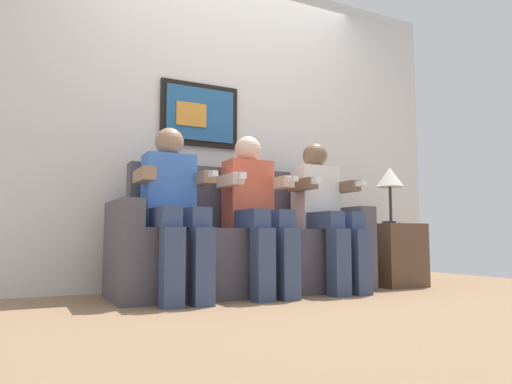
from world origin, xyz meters
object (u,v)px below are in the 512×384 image
person_on_right (325,208)px  spare_remote_on_table (392,223)px  person_in_middle (255,206)px  side_table_right (393,255)px  person_on_left (174,203)px  table_lamp (390,180)px  couch (245,249)px

person_on_right → spare_remote_on_table: size_ratio=8.54×
person_in_middle → side_table_right: person_in_middle is taller
person_on_left → side_table_right: bearing=1.9°
person_on_left → table_lamp: bearing=1.1°
person_on_left → spare_remote_on_table: bearing=1.0°
side_table_right → table_lamp: table_lamp is taller
person_on_left → side_table_right: size_ratio=2.22×
person_in_middle → side_table_right: 1.33m
person_on_left → spare_remote_on_table: person_on_left is taller
couch → side_table_right: bearing=-4.7°
table_lamp → spare_remote_on_table: 0.35m
couch → spare_remote_on_table: (1.25, -0.14, 0.20)m
couch → person_in_middle: (-0.00, -0.17, 0.29)m
person_on_right → side_table_right: (0.70, 0.06, -0.36)m
couch → person_in_middle: 0.34m
person_in_middle → spare_remote_on_table: bearing=1.5°
person_on_left → spare_remote_on_table: (1.82, 0.03, -0.10)m
couch → table_lamp: bearing=-6.0°
table_lamp → person_on_right: bearing=-176.9°
couch → side_table_right: (1.28, -0.11, -0.06)m
couch → person_on_left: bearing=-163.8°
couch → person_in_middle: size_ratio=1.67×
side_table_right → person_on_right: bearing=-175.0°
couch → table_lamp: size_ratio=4.03×
couch → person_on_left: (-0.57, -0.17, 0.29)m
person_on_left → table_lamp: size_ratio=2.41×
person_on_left → couch: bearing=16.2°
person_on_left → table_lamp: 1.84m
couch → table_lamp: (1.25, -0.13, 0.55)m
person_in_middle → table_lamp: person_in_middle is taller
side_table_right → couch: bearing=175.3°
person_in_middle → spare_remote_on_table: person_in_middle is taller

